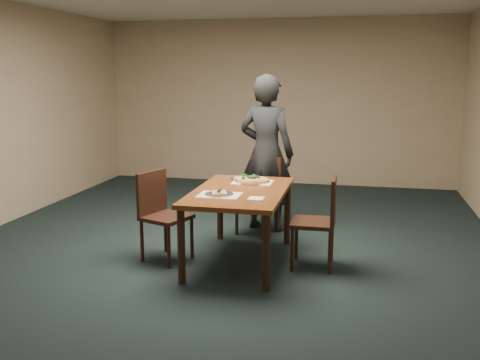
% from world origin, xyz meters
% --- Properties ---
extents(ground, '(8.00, 8.00, 0.00)m').
position_xyz_m(ground, '(0.00, 0.00, 0.00)').
color(ground, black).
rests_on(ground, ground).
extents(room_shell, '(8.00, 8.00, 8.00)m').
position_xyz_m(room_shell, '(0.00, 0.00, 1.74)').
color(room_shell, tan).
rests_on(room_shell, ground).
extents(dining_table, '(0.90, 1.50, 0.75)m').
position_xyz_m(dining_table, '(0.25, -0.09, 0.66)').
color(dining_table, '#5E2D12').
rests_on(dining_table, ground).
extents(chair_far, '(0.54, 0.54, 0.91)m').
position_xyz_m(chair_far, '(0.27, 0.98, 0.52)').
color(chair_far, black).
rests_on(chair_far, ground).
extents(chair_left, '(0.54, 0.54, 0.91)m').
position_xyz_m(chair_left, '(-0.56, -0.18, 0.52)').
color(chair_left, black).
rests_on(chair_left, ground).
extents(chair_right, '(0.42, 0.42, 0.91)m').
position_xyz_m(chair_right, '(1.06, -0.08, 0.52)').
color(chair_right, black).
rests_on(chair_right, ground).
extents(diner, '(0.77, 0.60, 1.89)m').
position_xyz_m(diner, '(0.30, 1.13, 0.94)').
color(diner, black).
rests_on(diner, ground).
extents(placemat_main, '(0.42, 0.32, 0.00)m').
position_xyz_m(placemat_main, '(0.30, 0.31, 0.75)').
color(placemat_main, white).
rests_on(placemat_main, dining_table).
extents(placemat_near, '(0.40, 0.30, 0.00)m').
position_xyz_m(placemat_near, '(0.11, -0.36, 0.75)').
color(placemat_near, white).
rests_on(placemat_near, dining_table).
extents(pizza_pan, '(0.37, 0.37, 0.07)m').
position_xyz_m(pizza_pan, '(0.30, 0.31, 0.77)').
color(pizza_pan, silver).
rests_on(pizza_pan, dining_table).
extents(slice_plate_near, '(0.28, 0.28, 0.06)m').
position_xyz_m(slice_plate_near, '(0.11, -0.36, 0.76)').
color(slice_plate_near, silver).
rests_on(slice_plate_near, dining_table).
extents(slice_plate_far, '(0.28, 0.28, 0.06)m').
position_xyz_m(slice_plate_far, '(0.17, 0.44, 0.76)').
color(slice_plate_far, silver).
rests_on(slice_plate_far, dining_table).
extents(napkin, '(0.14, 0.14, 0.01)m').
position_xyz_m(napkin, '(0.48, -0.44, 0.75)').
color(napkin, white).
rests_on(napkin, dining_table).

